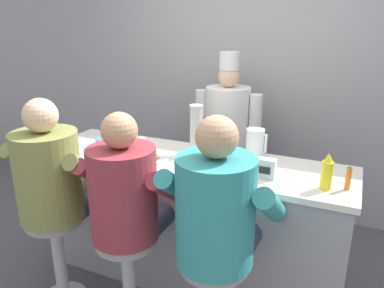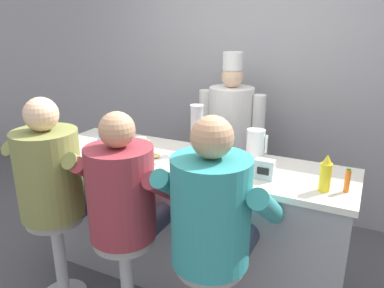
{
  "view_description": "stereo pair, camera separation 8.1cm",
  "coord_description": "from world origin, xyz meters",
  "px_view_note": "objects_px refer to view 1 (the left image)",
  "views": [
    {
      "loc": [
        1.04,
        -1.95,
        1.92
      ],
      "look_at": [
        0.03,
        0.29,
        1.1
      ],
      "focal_mm": 35.0,
      "sensor_mm": 36.0,
      "label": 1
    },
    {
      "loc": [
        1.11,
        -1.92,
        1.92
      ],
      "look_at": [
        0.03,
        0.29,
        1.1
      ],
      "focal_mm": 35.0,
      "sensor_mm": 36.0,
      "label": 2
    }
  ],
  "objects_px": {
    "cup_stack_steel": "(196,130)",
    "diner_seated_teal": "(217,217)",
    "mustard_bottle_yellow": "(327,172)",
    "ketchup_bottle_red": "(224,151)",
    "hot_sauce_bottle_orange": "(348,178)",
    "water_pitcher_clear": "(255,144)",
    "napkin_dispenser_chrome": "(266,168)",
    "diner_seated_maroon": "(127,200)",
    "coffee_mug_white": "(241,166)",
    "breakfast_plate": "(153,158)",
    "coffee_mug_tan": "(140,143)",
    "cereal_bowl": "(105,141)",
    "diner_seated_olive": "(53,182)",
    "cook_in_whites_near": "(227,132)"
  },
  "relations": [
    {
      "from": "diner_seated_maroon",
      "to": "diner_seated_teal",
      "type": "height_order",
      "value": "diner_seated_teal"
    },
    {
      "from": "cook_in_whites_near",
      "to": "water_pitcher_clear",
      "type": "bearing_deg",
      "value": -58.55
    },
    {
      "from": "cereal_bowl",
      "to": "cup_stack_steel",
      "type": "xyz_separation_m",
      "value": [
        0.73,
        0.11,
        0.16
      ]
    },
    {
      "from": "coffee_mug_white",
      "to": "diner_seated_maroon",
      "type": "height_order",
      "value": "diner_seated_maroon"
    },
    {
      "from": "breakfast_plate",
      "to": "napkin_dispenser_chrome",
      "type": "distance_m",
      "value": 0.8
    },
    {
      "from": "coffee_mug_tan",
      "to": "diner_seated_teal",
      "type": "distance_m",
      "value": 1.08
    },
    {
      "from": "mustard_bottle_yellow",
      "to": "coffee_mug_tan",
      "type": "relative_size",
      "value": 1.69
    },
    {
      "from": "mustard_bottle_yellow",
      "to": "coffee_mug_white",
      "type": "xyz_separation_m",
      "value": [
        -0.52,
        0.03,
        -0.05
      ]
    },
    {
      "from": "mustard_bottle_yellow",
      "to": "diner_seated_maroon",
      "type": "distance_m",
      "value": 1.18
    },
    {
      "from": "napkin_dispenser_chrome",
      "to": "cup_stack_steel",
      "type": "bearing_deg",
      "value": 158.51
    },
    {
      "from": "diner_seated_olive",
      "to": "coffee_mug_tan",
      "type": "bearing_deg",
      "value": 66.09
    },
    {
      "from": "cup_stack_steel",
      "to": "napkin_dispenser_chrome",
      "type": "relative_size",
      "value": 2.92
    },
    {
      "from": "mustard_bottle_yellow",
      "to": "napkin_dispenser_chrome",
      "type": "height_order",
      "value": "mustard_bottle_yellow"
    },
    {
      "from": "cereal_bowl",
      "to": "hot_sauce_bottle_orange",
      "type": "bearing_deg",
      "value": -3.12
    },
    {
      "from": "breakfast_plate",
      "to": "ketchup_bottle_red",
      "type": "bearing_deg",
      "value": 7.84
    },
    {
      "from": "coffee_mug_tan",
      "to": "cook_in_whites_near",
      "type": "xyz_separation_m",
      "value": [
        0.38,
        0.92,
        -0.12
      ]
    },
    {
      "from": "mustard_bottle_yellow",
      "to": "napkin_dispenser_chrome",
      "type": "distance_m",
      "value": 0.36
    },
    {
      "from": "coffee_mug_white",
      "to": "cook_in_whites_near",
      "type": "height_order",
      "value": "cook_in_whites_near"
    },
    {
      "from": "coffee_mug_white",
      "to": "cook_in_whites_near",
      "type": "distance_m",
      "value": 1.17
    },
    {
      "from": "coffee_mug_tan",
      "to": "napkin_dispenser_chrome",
      "type": "relative_size",
      "value": 1.05
    },
    {
      "from": "water_pitcher_clear",
      "to": "napkin_dispenser_chrome",
      "type": "relative_size",
      "value": 1.71
    },
    {
      "from": "napkin_dispenser_chrome",
      "to": "diner_seated_teal",
      "type": "relative_size",
      "value": 0.08
    },
    {
      "from": "mustard_bottle_yellow",
      "to": "ketchup_bottle_red",
      "type": "bearing_deg",
      "value": 174.26
    },
    {
      "from": "hot_sauce_bottle_orange",
      "to": "water_pitcher_clear",
      "type": "distance_m",
      "value": 0.69
    },
    {
      "from": "cereal_bowl",
      "to": "diner_seated_maroon",
      "type": "bearing_deg",
      "value": -45.06
    },
    {
      "from": "hot_sauce_bottle_orange",
      "to": "breakfast_plate",
      "type": "distance_m",
      "value": 1.27
    },
    {
      "from": "diner_seated_olive",
      "to": "cook_in_whites_near",
      "type": "relative_size",
      "value": 0.89
    },
    {
      "from": "diner_seated_teal",
      "to": "cook_in_whites_near",
      "type": "bearing_deg",
      "value": 107.34
    },
    {
      "from": "water_pitcher_clear",
      "to": "cereal_bowl",
      "type": "height_order",
      "value": "water_pitcher_clear"
    },
    {
      "from": "breakfast_plate",
      "to": "diner_seated_olive",
      "type": "relative_size",
      "value": 0.16
    },
    {
      "from": "coffee_mug_tan",
      "to": "cereal_bowl",
      "type": "bearing_deg",
      "value": -172.46
    },
    {
      "from": "cereal_bowl",
      "to": "napkin_dispenser_chrome",
      "type": "bearing_deg",
      "value": -5.29
    },
    {
      "from": "cereal_bowl",
      "to": "coffee_mug_tan",
      "type": "height_order",
      "value": "coffee_mug_tan"
    },
    {
      "from": "water_pitcher_clear",
      "to": "coffee_mug_tan",
      "type": "xyz_separation_m",
      "value": [
        -0.85,
        -0.15,
        -0.07
      ]
    },
    {
      "from": "diner_seated_olive",
      "to": "cook_in_whites_near",
      "type": "distance_m",
      "value": 1.69
    },
    {
      "from": "coffee_mug_tan",
      "to": "diner_seated_teal",
      "type": "relative_size",
      "value": 0.09
    },
    {
      "from": "coffee_mug_tan",
      "to": "diner_seated_maroon",
      "type": "bearing_deg",
      "value": -65.17
    },
    {
      "from": "hot_sauce_bottle_orange",
      "to": "cereal_bowl",
      "type": "distance_m",
      "value": 1.78
    },
    {
      "from": "cup_stack_steel",
      "to": "diner_seated_teal",
      "type": "relative_size",
      "value": 0.25
    },
    {
      "from": "cup_stack_steel",
      "to": "diner_seated_maroon",
      "type": "distance_m",
      "value": 0.76
    },
    {
      "from": "water_pitcher_clear",
      "to": "coffee_mug_white",
      "type": "xyz_separation_m",
      "value": [
        -0.0,
        -0.3,
        -0.06
      ]
    },
    {
      "from": "napkin_dispenser_chrome",
      "to": "diner_seated_teal",
      "type": "height_order",
      "value": "diner_seated_teal"
    },
    {
      "from": "breakfast_plate",
      "to": "cereal_bowl",
      "type": "height_order",
      "value": "cereal_bowl"
    },
    {
      "from": "coffee_mug_tan",
      "to": "diner_seated_olive",
      "type": "relative_size",
      "value": 0.09
    },
    {
      "from": "napkin_dispenser_chrome",
      "to": "diner_seated_maroon",
      "type": "height_order",
      "value": "diner_seated_maroon"
    },
    {
      "from": "hot_sauce_bottle_orange",
      "to": "diner_seated_olive",
      "type": "height_order",
      "value": "diner_seated_olive"
    },
    {
      "from": "cup_stack_steel",
      "to": "napkin_dispenser_chrome",
      "type": "bearing_deg",
      "value": -21.49
    },
    {
      "from": "mustard_bottle_yellow",
      "to": "hot_sauce_bottle_orange",
      "type": "xyz_separation_m",
      "value": [
        0.12,
        0.04,
        -0.03
      ]
    },
    {
      "from": "cereal_bowl",
      "to": "ketchup_bottle_red",
      "type": "bearing_deg",
      "value": -4.13
    },
    {
      "from": "coffee_mug_white",
      "to": "diner_seated_maroon",
      "type": "relative_size",
      "value": 0.1
    }
  ]
}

